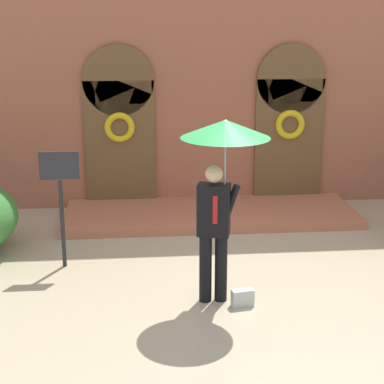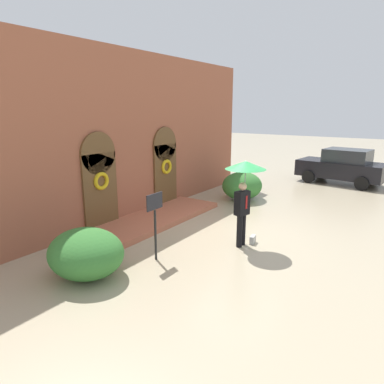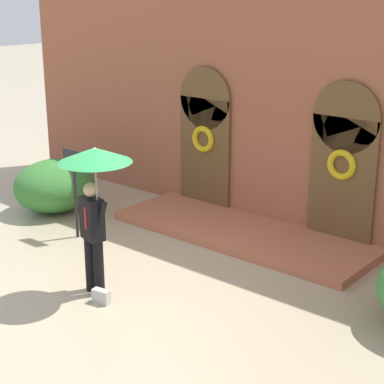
{
  "view_description": "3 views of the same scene",
  "coord_description": "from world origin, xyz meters",
  "px_view_note": "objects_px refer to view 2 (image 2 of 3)",
  "views": [
    {
      "loc": [
        -1.36,
        -7.9,
        3.62
      ],
      "look_at": [
        -0.49,
        1.39,
        0.98
      ],
      "focal_mm": 60.0,
      "sensor_mm": 36.0,
      "label": 1
    },
    {
      "loc": [
        -8.48,
        -4.27,
        3.72
      ],
      "look_at": [
        -0.02,
        1.55,
        1.2
      ],
      "focal_mm": 32.0,
      "sensor_mm": 36.0,
      "label": 2
    },
    {
      "loc": [
        6.68,
        -6.38,
        4.58
      ],
      "look_at": [
        -0.26,
        1.89,
        1.13
      ],
      "focal_mm": 60.0,
      "sensor_mm": 36.0,
      "label": 3
    }
  ],
  "objects_px": {
    "sign_post": "(155,216)",
    "handbag": "(253,239)",
    "shrub_right": "(242,186)",
    "parked_car": "(342,166)",
    "shrub_left": "(86,253)",
    "person_with_umbrella": "(245,178)"
  },
  "relations": [
    {
      "from": "sign_post",
      "to": "handbag",
      "type": "bearing_deg",
      "value": -33.15
    },
    {
      "from": "shrub_right",
      "to": "parked_car",
      "type": "relative_size",
      "value": 0.42
    },
    {
      "from": "shrub_left",
      "to": "person_with_umbrella",
      "type": "bearing_deg",
      "value": -29.42
    },
    {
      "from": "handbag",
      "to": "shrub_right",
      "type": "bearing_deg",
      "value": 20.3
    },
    {
      "from": "sign_post",
      "to": "parked_car",
      "type": "distance_m",
      "value": 12.39
    },
    {
      "from": "shrub_right",
      "to": "parked_car",
      "type": "xyz_separation_m",
      "value": [
        5.63,
        -2.78,
        0.31
      ]
    },
    {
      "from": "sign_post",
      "to": "shrub_right",
      "type": "relative_size",
      "value": 0.96
    },
    {
      "from": "handbag",
      "to": "sign_post",
      "type": "bearing_deg",
      "value": 137.06
    },
    {
      "from": "parked_car",
      "to": "shrub_left",
      "type": "bearing_deg",
      "value": 169.3
    },
    {
      "from": "handbag",
      "to": "shrub_right",
      "type": "xyz_separation_m",
      "value": [
        4.23,
        2.45,
        0.46
      ]
    },
    {
      "from": "sign_post",
      "to": "shrub_right",
      "type": "height_order",
      "value": "sign_post"
    },
    {
      "from": "sign_post",
      "to": "shrub_left",
      "type": "relative_size",
      "value": 0.96
    },
    {
      "from": "handbag",
      "to": "parked_car",
      "type": "xyz_separation_m",
      "value": [
        9.86,
        -0.33,
        0.77
      ]
    },
    {
      "from": "handbag",
      "to": "shrub_right",
      "type": "distance_m",
      "value": 4.91
    },
    {
      "from": "sign_post",
      "to": "shrub_left",
      "type": "height_order",
      "value": "sign_post"
    },
    {
      "from": "shrub_right",
      "to": "shrub_left",
      "type": "bearing_deg",
      "value": -178.78
    },
    {
      "from": "person_with_umbrella",
      "to": "parked_car",
      "type": "height_order",
      "value": "person_with_umbrella"
    },
    {
      "from": "handbag",
      "to": "parked_car",
      "type": "height_order",
      "value": "parked_car"
    },
    {
      "from": "sign_post",
      "to": "shrub_left",
      "type": "distance_m",
      "value": 1.82
    },
    {
      "from": "person_with_umbrella",
      "to": "shrub_right",
      "type": "distance_m",
      "value": 5.19
    },
    {
      "from": "handbag",
      "to": "sign_post",
      "type": "distance_m",
      "value": 3.03
    },
    {
      "from": "sign_post",
      "to": "shrub_left",
      "type": "xyz_separation_m",
      "value": [
        -1.55,
        0.72,
        -0.61
      ]
    }
  ]
}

